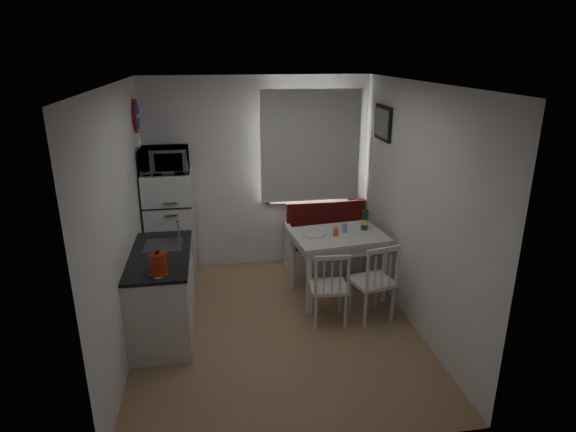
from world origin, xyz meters
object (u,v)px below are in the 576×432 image
Objects in this scene: kettle at (158,264)px; wine_bottle at (365,216)px; dining_table at (338,241)px; chair_left at (331,281)px; chair_right at (376,275)px; fridge at (171,227)px; microwave at (165,160)px; bench at (330,245)px; kitchen_counter at (163,292)px.

wine_bottle is (2.34, 1.11, -0.05)m from kettle.
dining_table is 0.73m from chair_left.
chair_left is 1.38× the size of wine_bottle.
chair_left is 1.06m from wine_bottle.
kettle is at bearing -160.13° from dining_table.
chair_right is 0.35× the size of fridge.
microwave is at bearing 165.44° from wine_bottle.
fridge is (-2.15, -0.11, 0.44)m from bench.
wine_bottle is at bearing 13.61° from kitchen_counter.
fridge is at bearing 144.43° from chair_left.
wine_bottle is (0.60, 0.76, 0.44)m from chair_left.
kettle reaches higher than wine_bottle.
chair_left is 2.28m from fridge.
bench is at bearing 79.46° from chair_left.
kettle is at bearing -84.72° from kitchen_counter.
wine_bottle is (0.35, 0.10, 0.26)m from dining_table.
fridge reaches higher than bench.
chair_right reaches higher than dining_table.
chair_right is at bearing -31.31° from microwave.
bench is 2.53m from microwave.
chair_right is at bearing -76.53° from dining_table.
wine_bottle reaches higher than dining_table.
dining_table is 3.46× the size of wine_bottle.
chair_left is at bearing -103.80° from bench.
chair_left is (1.79, -0.18, 0.08)m from kitchen_counter.
kitchen_counter is 0.90× the size of fridge.
chair_right is 1.53× the size of wine_bottle.
chair_right is at bearing 8.86° from kettle.
fridge reaches higher than kitchen_counter.
wine_bottle is (2.39, 0.58, 0.52)m from kitchen_counter.
fridge is at bearing 164.31° from wine_bottle.
kitchen_counter is at bearing -166.39° from wine_bottle.
chair_left is 0.90× the size of chair_right.
chair_left reaches higher than dining_table.
chair_right is at bearing -4.66° from kitchen_counter.
dining_table is 2.25m from kettle.
bench is 0.98m from dining_table.
kitchen_counter is 2.51m from wine_bottle.
dining_table is (-0.13, -0.87, 0.42)m from bench.
fridge is at bearing 90.00° from microwave.
microwave is (-2.15, -0.16, 1.33)m from bench.
kettle is (-2.12, -1.89, 0.73)m from bench.
fridge is (0.02, 1.24, 0.28)m from kitchen_counter.
bench is 2.69× the size of chair_left.
fridge reaches higher than dining_table.
kettle is 0.75× the size of wine_bottle.
microwave is at bearing 89.06° from kitchen_counter.
chair_left is at bearing -128.32° from wine_bottle.
fridge is at bearing 152.11° from dining_table.
kettle is at bearing 175.74° from chair_right.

